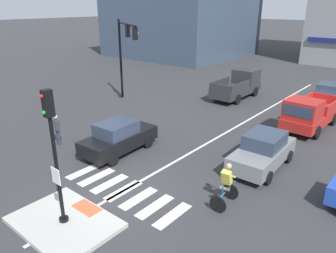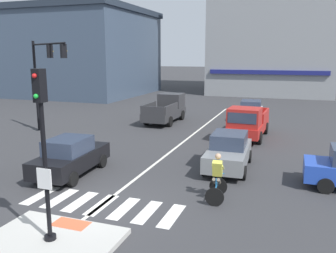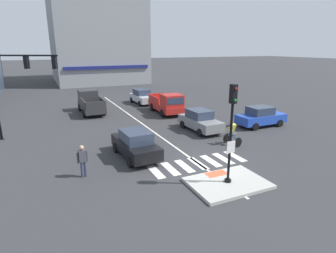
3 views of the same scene
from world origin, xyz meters
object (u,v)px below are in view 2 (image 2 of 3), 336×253
at_px(signal_pole, 43,141).
at_px(car_black_westbound_near, 70,156).
at_px(car_silver_eastbound_distant, 251,111).
at_px(car_grey_eastbound_mid, 229,151).
at_px(pickup_truck_charcoal_westbound_distant, 167,109).
at_px(cyclist, 217,176).
at_px(traffic_light_mast, 44,69).
at_px(pickup_truck_red_eastbound_far, 247,123).

relative_size(signal_pole, car_black_westbound_near, 1.10).
relative_size(car_black_westbound_near, car_silver_eastbound_distant, 1.00).
bearing_deg(car_grey_eastbound_mid, car_silver_eastbound_distant, 91.95).
height_order(car_silver_eastbound_distant, pickup_truck_charcoal_westbound_distant, pickup_truck_charcoal_westbound_distant).
bearing_deg(car_grey_eastbound_mid, cyclist, -86.40).
relative_size(signal_pole, car_silver_eastbound_distant, 1.10).
distance_m(car_black_westbound_near, car_silver_eastbound_distant, 16.38).
bearing_deg(car_silver_eastbound_distant, cyclist, -87.66).
xyz_separation_m(car_black_westbound_near, car_silver_eastbound_distant, (5.86, 15.29, 0.00)).
bearing_deg(cyclist, car_black_westbound_near, 174.80).
bearing_deg(car_silver_eastbound_distant, car_black_westbound_near, -110.96).
distance_m(traffic_light_mast, car_black_westbound_near, 9.64).
bearing_deg(car_silver_eastbound_distant, signal_pole, -98.37).
xyz_separation_m(car_black_westbound_near, car_grey_eastbound_mid, (6.27, 3.13, 0.00)).
bearing_deg(car_grey_eastbound_mid, pickup_truck_red_eastbound_far, 89.42).
relative_size(traffic_light_mast, car_black_westbound_near, 1.44).
relative_size(car_black_westbound_near, cyclist, 2.49).
xyz_separation_m(traffic_light_mast, car_black_westbound_near, (6.25, -6.51, -3.39)).
bearing_deg(cyclist, signal_pole, -128.79).
bearing_deg(car_silver_eastbound_distant, pickup_truck_charcoal_westbound_distant, -161.38).
xyz_separation_m(signal_pole, car_black_westbound_near, (-2.85, 5.14, -2.11)).
relative_size(car_grey_eastbound_mid, pickup_truck_red_eastbound_far, 0.80).
distance_m(traffic_light_mast, cyclist, 14.98).
bearing_deg(traffic_light_mast, car_silver_eastbound_distant, 35.95).
height_order(car_grey_eastbound_mid, cyclist, cyclist).
bearing_deg(pickup_truck_red_eastbound_far, traffic_light_mast, -167.32).
bearing_deg(pickup_truck_charcoal_westbound_distant, car_black_westbound_near, -88.60).
bearing_deg(pickup_truck_red_eastbound_far, pickup_truck_charcoal_westbound_distant, 149.87).
relative_size(signal_pole, cyclist, 2.74).
xyz_separation_m(traffic_light_mast, car_grey_eastbound_mid, (12.52, -3.39, -3.39)).
bearing_deg(signal_pole, cyclist, 51.21).
bearing_deg(pickup_truck_red_eastbound_far, signal_pole, -103.52).
distance_m(car_black_westbound_near, pickup_truck_red_eastbound_far, 11.29).
relative_size(car_silver_eastbound_distant, cyclist, 2.49).
height_order(signal_pole, cyclist, signal_pole).
relative_size(traffic_light_mast, pickup_truck_charcoal_westbound_distant, 1.18).
distance_m(car_black_westbound_near, cyclist, 6.53).
xyz_separation_m(car_black_westbound_near, cyclist, (6.51, -0.59, 0.06)).
bearing_deg(traffic_light_mast, cyclist, -29.13).
distance_m(car_silver_eastbound_distant, pickup_truck_red_eastbound_far, 5.97).
relative_size(traffic_light_mast, pickup_truck_red_eastbound_far, 1.16).
height_order(car_black_westbound_near, pickup_truck_red_eastbound_far, pickup_truck_red_eastbound_far).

